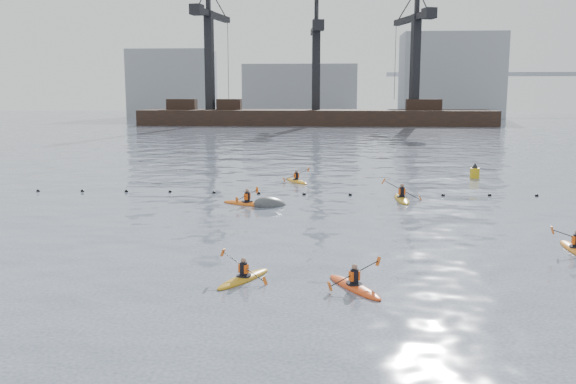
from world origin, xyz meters
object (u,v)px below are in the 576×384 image
object	(u,v)px
kayaker_4	(576,249)
kayaker_5	(296,181)
mooring_buoy	(271,206)
kayaker_1	(244,278)
kayaker_3	(402,198)
kayaker_2	(247,203)
kayaker_0	(354,286)
nav_buoy	(475,173)

from	to	relation	value
kayaker_4	kayaker_5	size ratio (longest dim) A/B	1.04
mooring_buoy	kayaker_1	bearing A→B (deg)	-88.46
kayaker_3	kayaker_4	size ratio (longest dim) A/B	1.14
kayaker_1	kayaker_2	bearing A→B (deg)	126.21
kayaker_2	kayaker_1	bearing A→B (deg)	-147.41
kayaker_1	kayaker_3	xyz separation A→B (m)	(7.59, 16.94, 0.02)
kayaker_2	kayaker_5	bearing A→B (deg)	11.39
kayaker_1	mooring_buoy	world-z (taller)	kayaker_1
kayaker_0	kayaker_5	distance (m)	25.22
kayaker_2	nav_buoy	distance (m)	20.52
kayaker_4	mooring_buoy	size ratio (longest dim) A/B	1.53
kayaker_2	kayaker_4	distance (m)	18.12
kayaker_4	kayaker_5	bearing A→B (deg)	-56.01
kayaker_0	kayaker_5	world-z (taller)	kayaker_5
kayaker_2	kayaker_3	world-z (taller)	kayaker_3
kayaker_3	kayaker_2	bearing A→B (deg)	-168.63
kayaker_4	kayaker_5	world-z (taller)	kayaker_4
kayaker_1	kayaker_0	bearing A→B (deg)	19.31
kayaker_0	kayaker_5	bearing A→B (deg)	66.53
kayaker_3	mooring_buoy	bearing A→B (deg)	-164.78
kayaker_3	kayaker_1	bearing A→B (deg)	-116.13
kayaker_1	kayaker_4	xyz separation A→B (m)	(13.46, 4.93, 0.01)
kayaker_2	nav_buoy	world-z (taller)	nav_buoy
kayaker_1	kayaker_3	bearing A→B (deg)	95.10
kayaker_2	kayaker_0	bearing A→B (deg)	-134.07
kayaker_3	kayaker_0	bearing A→B (deg)	-103.83
mooring_buoy	kayaker_5	bearing A→B (deg)	84.07
kayaker_4	mooring_buoy	distance (m)	16.81
kayaker_3	nav_buoy	world-z (taller)	kayaker_3
mooring_buoy	nav_buoy	xyz separation A→B (m)	(14.83, 12.78, 0.41)
kayaker_1	kayaker_5	xyz separation A→B (m)	(0.64, 24.33, 0.01)
kayaker_0	kayaker_1	distance (m)	3.96
kayaker_1	kayaker_3	world-z (taller)	kayaker_3
kayaker_1	kayaker_2	world-z (taller)	kayaker_1
nav_buoy	kayaker_5	bearing A→B (deg)	-168.09
kayaker_0	nav_buoy	xyz separation A→B (m)	(10.55, 27.92, 0.31)
kayaker_0	kayaker_1	bearing A→B (deg)	139.18
kayaker_1	nav_buoy	bearing A→B (deg)	91.29
kayaker_5	kayaker_4	bearing A→B (deg)	-86.53
kayaker_0	kayaker_2	world-z (taller)	kayaker_0
kayaker_4	nav_buoy	distance (m)	22.34
kayaker_1	mooring_buoy	xyz separation A→B (m)	(-0.39, 14.47, -0.09)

